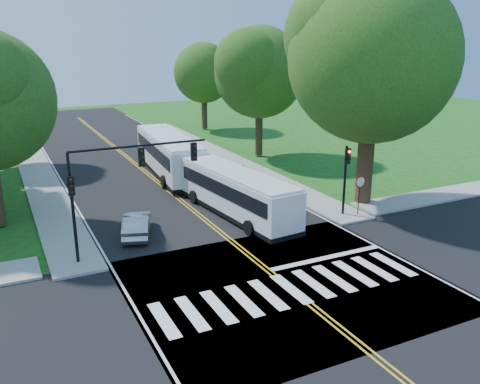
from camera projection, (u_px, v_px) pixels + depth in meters
ground at (285, 284)px, 23.43m from camera, size 140.00×140.00×0.00m
road at (164, 186)px, 38.88m from camera, size 14.00×96.00×0.01m
cross_road at (285, 284)px, 23.43m from camera, size 60.00×12.00×0.01m
center_line at (149, 174)px, 42.31m from camera, size 0.36×70.00×0.01m
edge_line_w at (63, 184)px, 39.43m from camera, size 0.12×70.00×0.01m
edge_line_e at (223, 166)px, 45.18m from camera, size 0.12×70.00×0.01m
crosswalk at (291, 289)px, 23.00m from camera, size 12.60×3.00×0.01m
stop_bar at (327, 257)px, 26.28m from camera, size 6.60×0.40×0.01m
sidewalk_nw at (39, 177)px, 41.35m from camera, size 2.60×40.00×0.15m
sidewalk_ne at (224, 157)px, 48.37m from camera, size 2.60×40.00×0.15m
sidewalk_xe at (469, 190)px, 37.70m from camera, size 20.00×2.60×0.15m
tree_ne_big at (373, 59)px, 32.15m from camera, size 10.80×10.80×14.91m
tree_east_mid at (260, 73)px, 46.60m from camera, size 8.40×8.40×11.93m
tree_east_far at (204, 73)px, 61.05m from camera, size 7.20×7.20×10.34m
signal_nw at (119, 175)px, 25.20m from camera, size 7.15×0.46×5.66m
signal_ne at (346, 171)px, 31.56m from camera, size 0.30×0.46×4.40m
stop_sign at (360, 186)px, 31.77m from camera, size 0.76×0.08×2.53m
bus_lead at (236, 192)px, 32.21m from camera, size 3.53×11.29×2.87m
bus_follow at (169, 154)px, 41.80m from camera, size 3.79×12.84×3.28m
hatchback at (137, 224)px, 29.07m from camera, size 2.67×4.32×1.34m
suv at (262, 190)px, 35.57m from camera, size 3.78×5.55×1.41m
dark_sedan at (222, 168)px, 41.86m from camera, size 2.55×4.43×1.21m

